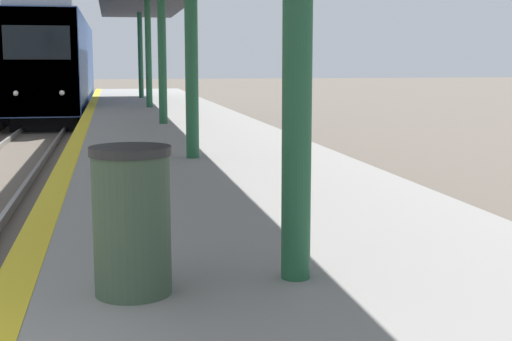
{
  "coord_description": "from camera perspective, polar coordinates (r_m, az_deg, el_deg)",
  "views": [
    {
      "loc": [
        2.37,
        -2.28,
        2.41
      ],
      "look_at": [
        7.18,
        21.51,
        -1.3
      ],
      "focal_mm": 50.0,
      "sensor_mm": 36.0,
      "label": 1
    }
  ],
  "objects": [
    {
      "name": "train",
      "position": [
        34.27,
        -15.55,
        8.16
      ],
      "size": [
        2.69,
        19.08,
        4.48
      ],
      "color": "black",
      "rests_on": "ground"
    },
    {
      "name": "trash_bin",
      "position": [
        4.86,
        -9.89,
        -3.95
      ],
      "size": [
        0.55,
        0.55,
        1.01
      ],
      "color": "#384C38",
      "rests_on": "platform_right"
    }
  ]
}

